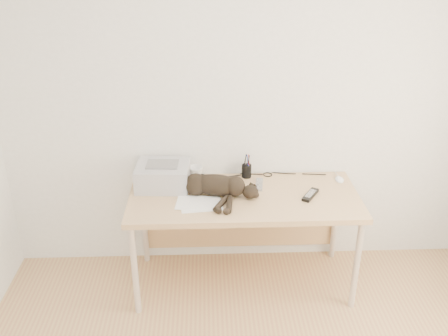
{
  "coord_description": "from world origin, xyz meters",
  "views": [
    {
      "loc": [
        -0.26,
        -1.64,
        2.41
      ],
      "look_at": [
        -0.14,
        1.34,
        0.98
      ],
      "focal_mm": 40.0,
      "sensor_mm": 36.0,
      "label": 1
    }
  ],
  "objects_px": {
    "mouse": "(340,178)",
    "cat": "(214,186)",
    "mug": "(196,173)",
    "printer": "(163,175)",
    "pen_cup": "(247,171)",
    "desk": "(243,206)"
  },
  "relations": [
    {
      "from": "printer",
      "to": "cat",
      "type": "relative_size",
      "value": 0.57
    },
    {
      "from": "cat",
      "to": "mug",
      "type": "xyz_separation_m",
      "value": [
        -0.13,
        0.26,
        -0.02
      ]
    },
    {
      "from": "pen_cup",
      "to": "mug",
      "type": "bearing_deg",
      "value": -178.48
    },
    {
      "from": "printer",
      "to": "mouse",
      "type": "bearing_deg",
      "value": 1.7
    },
    {
      "from": "mug",
      "to": "pen_cup",
      "type": "height_order",
      "value": "pen_cup"
    },
    {
      "from": "printer",
      "to": "mug",
      "type": "distance_m",
      "value": 0.26
    },
    {
      "from": "cat",
      "to": "mouse",
      "type": "bearing_deg",
      "value": 25.51
    },
    {
      "from": "cat",
      "to": "mug",
      "type": "relative_size",
      "value": 6.71
    },
    {
      "from": "printer",
      "to": "pen_cup",
      "type": "relative_size",
      "value": 2.12
    },
    {
      "from": "mug",
      "to": "mouse",
      "type": "bearing_deg",
      "value": -3.88
    },
    {
      "from": "printer",
      "to": "mouse",
      "type": "relative_size",
      "value": 3.72
    },
    {
      "from": "cat",
      "to": "printer",
      "type": "bearing_deg",
      "value": 170.6
    },
    {
      "from": "printer",
      "to": "pen_cup",
      "type": "height_order",
      "value": "pen_cup"
    },
    {
      "from": "pen_cup",
      "to": "mouse",
      "type": "height_order",
      "value": "pen_cup"
    },
    {
      "from": "desk",
      "to": "pen_cup",
      "type": "bearing_deg",
      "value": 79.3
    },
    {
      "from": "desk",
      "to": "printer",
      "type": "bearing_deg",
      "value": 171.64
    },
    {
      "from": "desk",
      "to": "mouse",
      "type": "xyz_separation_m",
      "value": [
        0.72,
        0.12,
        0.15
      ]
    },
    {
      "from": "cat",
      "to": "mouse",
      "type": "distance_m",
      "value": 0.95
    },
    {
      "from": "mouse",
      "to": "cat",
      "type": "bearing_deg",
      "value": -167.6
    },
    {
      "from": "printer",
      "to": "cat",
      "type": "distance_m",
      "value": 0.39
    },
    {
      "from": "mouse",
      "to": "printer",
      "type": "bearing_deg",
      "value": -177.56
    },
    {
      "from": "pen_cup",
      "to": "desk",
      "type": "bearing_deg",
      "value": -100.7
    }
  ]
}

